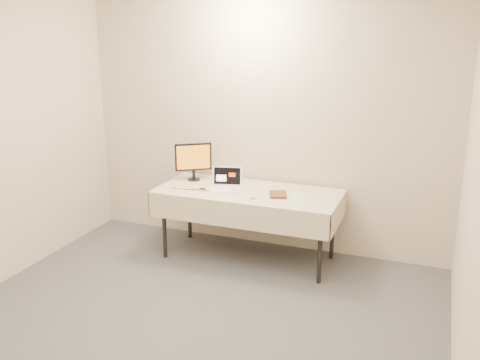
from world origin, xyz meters
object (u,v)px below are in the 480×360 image
(monitor, at_px, (193,159))
(book, at_px, (270,184))
(table, at_px, (248,197))
(laptop, at_px, (226,184))

(monitor, distance_m, book, 0.97)
(monitor, bearing_deg, table, -46.13)
(table, distance_m, book, 0.31)
(laptop, relative_size, monitor, 0.90)
(monitor, bearing_deg, laptop, -54.14)
(laptop, distance_m, monitor, 0.52)
(table, height_order, book, book)
(table, bearing_deg, laptop, -176.11)
(laptop, xyz_separation_m, book, (0.48, -0.05, 0.06))
(laptop, xyz_separation_m, monitor, (-0.45, 0.17, 0.18))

